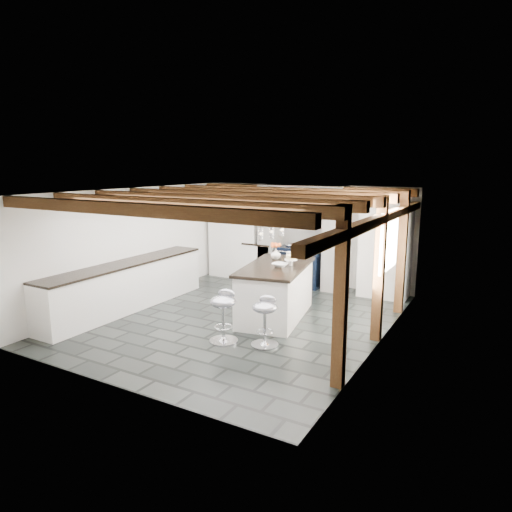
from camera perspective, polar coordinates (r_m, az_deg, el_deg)
The scene contains 6 objects.
ground at distance 8.40m, azimuth -1.96°, elevation -7.79°, with size 6.00×6.00×0.00m, color black.
room_shell at distance 9.61m, azimuth -0.69°, elevation 1.25°, with size 6.00×6.03×6.00m.
range_cooker at distance 10.56m, azimuth 5.62°, elevation -1.20°, with size 1.00×0.63×0.99m.
kitchen_island at distance 8.32m, azimuth 2.49°, elevation -4.36°, with size 1.38×2.13×1.30m.
bar_stool_near at distance 7.03m, azimuth 1.12°, elevation -7.41°, with size 0.48×0.48×0.79m.
bar_stool_far at distance 7.19m, azimuth -4.08°, elevation -6.74°, with size 0.47×0.47×0.84m.
Camera 1 is at (4.15, -6.76, 2.76)m, focal length 32.00 mm.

